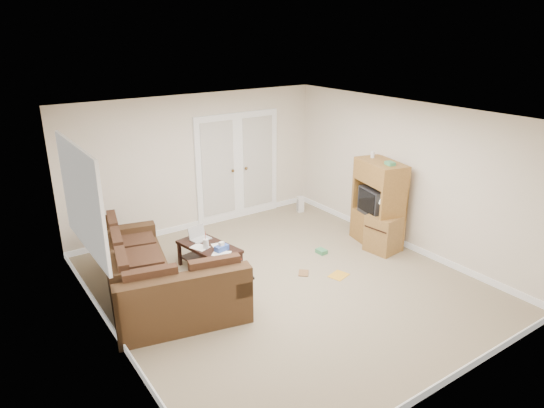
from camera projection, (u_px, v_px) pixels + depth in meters
floor at (284, 284)px, 7.21m from camera, size 5.50×5.50×0.00m
ceiling at (286, 116)px, 6.36m from camera, size 5.00×5.50×0.02m
wall_left at (106, 248)px, 5.45m from camera, size 0.02×5.50×2.50m
wall_right at (405, 176)px, 8.12m from camera, size 0.02×5.50×2.50m
wall_back at (197, 163)px, 8.91m from camera, size 5.00×0.02×2.50m
wall_front at (453, 286)px, 4.66m from camera, size 5.00×0.02×2.50m
baseboards at (284, 281)px, 7.19m from camera, size 5.00×5.50×0.10m
french_doors at (238, 167)px, 9.41m from camera, size 1.80×0.05×2.13m
window_left at (82, 198)px, 6.14m from camera, size 0.05×1.92×1.42m
sectional_sofa at (155, 281)px, 6.66m from camera, size 1.85×2.87×0.79m
coffee_table at (209, 256)px, 7.55m from camera, size 0.71×1.12×0.71m
tv_armoire at (378, 203)px, 8.31m from camera, size 0.70×1.02×1.60m
side_cabinet at (384, 230)px, 8.16m from camera, size 0.55×0.55×1.04m
space_heater at (300, 204)px, 9.98m from camera, size 0.16×0.14×0.32m
floor_magazine at (339, 275)px, 7.44m from camera, size 0.35×0.30×0.01m
floor_greenbox at (321, 251)px, 8.17m from camera, size 0.14×0.19×0.07m
floor_book at (299, 273)px, 7.51m from camera, size 0.25×0.26×0.02m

